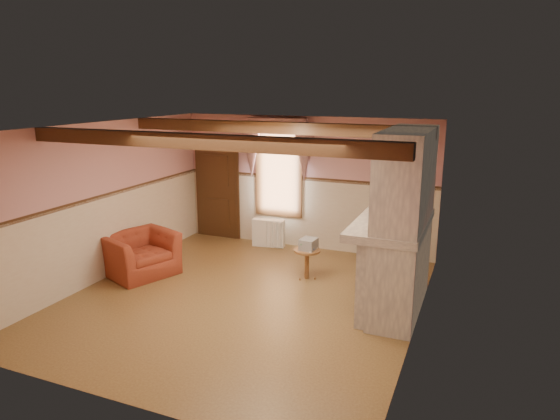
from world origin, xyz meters
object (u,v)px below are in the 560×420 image
at_px(radiator, 269,233).
at_px(side_table, 307,264).
at_px(oil_lamp, 397,206).
at_px(armchair, 140,254).
at_px(bowl, 392,217).
at_px(mantel_clock, 400,204).

bearing_deg(radiator, side_table, -54.46).
height_order(side_table, oil_lamp, oil_lamp).
distance_m(armchair, bowl, 4.63).
bearing_deg(mantel_clock, oil_lamp, -90.00).
distance_m(bowl, mantel_clock, 0.71).
height_order(armchair, bowl, bowl).
distance_m(radiator, bowl, 3.82).
distance_m(bowl, oil_lamp, 0.40).
height_order(mantel_clock, oil_lamp, oil_lamp).
bearing_deg(oil_lamp, bowl, -90.00).
relative_size(side_table, radiator, 0.79).
bearing_deg(radiator, armchair, -130.47).
bearing_deg(side_table, bowl, -22.17).
height_order(armchair, side_table, armchair).
bearing_deg(bowl, oil_lamp, 90.00).
distance_m(side_table, radiator, 2.01).
relative_size(armchair, side_table, 2.18).
bearing_deg(radiator, oil_lamp, -38.14).
distance_m(side_table, oil_lamp, 2.05).
bearing_deg(radiator, mantel_clock, -33.35).
height_order(armchair, radiator, armchair).
xyz_separation_m(armchair, side_table, (2.91, 0.98, -0.11)).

